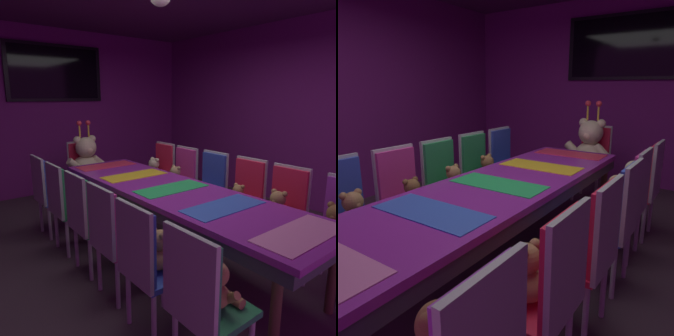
# 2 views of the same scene
# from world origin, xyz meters

# --- Properties ---
(ground_plane) EXTENTS (7.90, 7.90, 0.00)m
(ground_plane) POSITION_xyz_m (0.00, 0.00, 0.00)
(ground_plane) COLOR #3F2D38
(wall_back) EXTENTS (5.20, 0.12, 2.80)m
(wall_back) POSITION_xyz_m (0.00, 3.20, 1.40)
(wall_back) COLOR #721E72
(wall_back) RESTS_ON ground_plane
(wall_right) EXTENTS (0.12, 6.40, 2.80)m
(wall_right) POSITION_xyz_m (2.60, 0.00, 1.40)
(wall_right) COLOR #721E72
(wall_right) RESTS_ON ground_plane
(banquet_table) EXTENTS (0.90, 3.34, 0.75)m
(banquet_table) POSITION_xyz_m (0.00, -0.00, 0.66)
(banquet_table) COLOR purple
(banquet_table) RESTS_ON ground_plane
(chair_left_0) EXTENTS (0.42, 0.41, 0.98)m
(chair_left_0) POSITION_xyz_m (-0.88, -1.33, 0.60)
(chair_left_0) COLOR #268C4C
(chair_left_0) RESTS_ON ground_plane
(teddy_left_0) EXTENTS (0.24, 0.31, 0.29)m
(teddy_left_0) POSITION_xyz_m (-0.74, -1.33, 0.58)
(teddy_left_0) COLOR #9E7247
(teddy_left_0) RESTS_ON chair_left_0
(chair_left_1) EXTENTS (0.42, 0.41, 0.98)m
(chair_left_1) POSITION_xyz_m (-0.88, -0.79, 0.60)
(chair_left_1) COLOR #2D47B2
(chair_left_1) RESTS_ON ground_plane
(teddy_left_1) EXTENTS (0.25, 0.32, 0.30)m
(teddy_left_1) POSITION_xyz_m (-0.74, -0.79, 0.59)
(teddy_left_1) COLOR #9E7247
(teddy_left_1) RESTS_ON chair_left_1
(chair_left_2) EXTENTS (0.42, 0.41, 0.98)m
(chair_left_2) POSITION_xyz_m (-0.86, -0.26, 0.60)
(chair_left_2) COLOR #CC338C
(chair_left_2) RESTS_ON ground_plane
(teddy_left_2) EXTENTS (0.23, 0.29, 0.28)m
(teddy_left_2) POSITION_xyz_m (-0.71, -0.26, 0.58)
(teddy_left_2) COLOR brown
(teddy_left_2) RESTS_ON chair_left_2
(chair_left_3) EXTENTS (0.42, 0.41, 0.98)m
(chair_left_3) POSITION_xyz_m (-0.85, 0.24, 0.60)
(chair_left_3) COLOR #268C4C
(chair_left_3) RESTS_ON ground_plane
(teddy_left_3) EXTENTS (0.24, 0.31, 0.29)m
(teddy_left_3) POSITION_xyz_m (-0.71, 0.24, 0.58)
(teddy_left_3) COLOR #9E7247
(teddy_left_3) RESTS_ON chair_left_3
(chair_left_4) EXTENTS (0.42, 0.41, 0.98)m
(chair_left_4) POSITION_xyz_m (-0.85, 0.79, 0.60)
(chair_left_4) COLOR #268C4C
(chair_left_4) RESTS_ON ground_plane
(teddy_left_4) EXTENTS (0.25, 0.32, 0.30)m
(teddy_left_4) POSITION_xyz_m (-0.71, 0.79, 0.59)
(teddy_left_4) COLOR olive
(teddy_left_4) RESTS_ON chair_left_4
(chair_left_5) EXTENTS (0.42, 0.41, 0.98)m
(chair_left_5) POSITION_xyz_m (-0.86, 1.33, 0.60)
(chair_left_5) COLOR #2D47B2
(chair_left_5) RESTS_ON ground_plane
(teddy_right_0) EXTENTS (0.27, 0.35, 0.33)m
(teddy_right_0) POSITION_xyz_m (0.70, -1.34, 0.60)
(teddy_right_0) COLOR brown
(teddy_right_0) RESTS_ON chair_right_0
(chair_right_1) EXTENTS (0.42, 0.41, 0.98)m
(chair_right_1) POSITION_xyz_m (0.86, -0.77, 0.60)
(chair_right_1) COLOR red
(chair_right_1) RESTS_ON ground_plane
(teddy_right_1) EXTENTS (0.25, 0.33, 0.31)m
(teddy_right_1) POSITION_xyz_m (0.71, -0.77, 0.59)
(teddy_right_1) COLOR #9E7247
(teddy_right_1) RESTS_ON chair_right_1
(chair_right_2) EXTENTS (0.42, 0.41, 0.98)m
(chair_right_2) POSITION_xyz_m (0.88, -0.26, 0.60)
(chair_right_2) COLOR red
(chair_right_2) RESTS_ON ground_plane
(teddy_right_2) EXTENTS (0.21, 0.27, 0.26)m
(teddy_right_2) POSITION_xyz_m (0.74, -0.26, 0.57)
(teddy_right_2) COLOR #9E7247
(teddy_right_2) RESTS_ON chair_right_2
(chair_right_3) EXTENTS (0.42, 0.41, 0.98)m
(chair_right_3) POSITION_xyz_m (0.88, 0.29, 0.60)
(chair_right_3) COLOR #2D47B2
(chair_right_3) RESTS_ON ground_plane
(chair_right_4) EXTENTS (0.42, 0.41, 0.98)m
(chair_right_4) POSITION_xyz_m (0.85, 0.80, 0.60)
(chair_right_4) COLOR #CC338C
(chair_right_4) RESTS_ON ground_plane
(teddy_right_4) EXTENTS (0.24, 0.31, 0.29)m
(teddy_right_4) POSITION_xyz_m (0.70, 0.80, 0.58)
(teddy_right_4) COLOR tan
(teddy_right_4) RESTS_ON chair_right_4
(chair_right_5) EXTENTS (0.42, 0.41, 0.98)m
(chair_right_5) POSITION_xyz_m (0.86, 1.31, 0.60)
(chair_right_5) COLOR red
(chair_right_5) RESTS_ON ground_plane
(teddy_right_5) EXTENTS (0.27, 0.34, 0.32)m
(teddy_right_5) POSITION_xyz_m (0.72, 1.31, 0.60)
(teddy_right_5) COLOR beige
(teddy_right_5) RESTS_ON chair_right_5
(throne_chair) EXTENTS (0.41, 0.42, 0.98)m
(throne_chair) POSITION_xyz_m (0.00, 2.21, 0.60)
(throne_chair) COLOR red
(throne_chair) RESTS_ON ground_plane
(king_teddy_bear) EXTENTS (0.67, 0.52, 0.86)m
(king_teddy_bear) POSITION_xyz_m (0.00, 2.04, 0.73)
(king_teddy_bear) COLOR beige
(king_teddy_bear) RESTS_ON throne_chair
(wall_tv) EXTENTS (1.61, 0.06, 0.93)m
(wall_tv) POSITION_xyz_m (0.00, 3.11, 2.05)
(wall_tv) COLOR black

